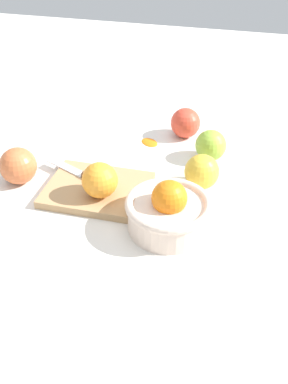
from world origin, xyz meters
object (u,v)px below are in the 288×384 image
(apple_front_left_2, at_px, (185,123))
(knife, at_px, (80,173))
(bowl, at_px, (169,211))
(apple_back_right, at_px, (18,166))
(apple_front_left, at_px, (211,145))
(orange_on_board, at_px, (100,180))
(apple_mid_left, at_px, (202,171))
(cutting_board, at_px, (98,190))

(apple_front_left_2, bearing_deg, knife, 54.25)
(bowl, xyz_separation_m, apple_back_right, (0.36, -0.07, -0.00))
(apple_front_left, bearing_deg, apple_back_right, 27.04)
(orange_on_board, height_order, apple_back_right, orange_on_board)
(apple_front_left, relative_size, apple_mid_left, 0.97)
(apple_back_right, bearing_deg, cutting_board, -179.69)
(cutting_board, bearing_deg, bowl, 156.63)
(bowl, xyz_separation_m, apple_front_left, (-0.04, -0.28, -0.00))
(bowl, distance_m, apple_back_right, 0.36)
(bowl, distance_m, apple_front_left_2, 0.38)
(apple_mid_left, bearing_deg, apple_back_right, 12.15)
(apple_front_left_2, bearing_deg, apple_back_right, 43.06)
(orange_on_board, xyz_separation_m, knife, (0.07, -0.06, -0.03))
(knife, bearing_deg, bowl, 154.23)
(knife, xyz_separation_m, apple_front_left_2, (-0.19, -0.26, 0.02))
(knife, relative_size, apple_back_right, 1.80)
(knife, relative_size, apple_front_left_2, 1.91)
(orange_on_board, height_order, apple_front_left, orange_on_board)
(bowl, relative_size, apple_mid_left, 2.19)
(cutting_board, xyz_separation_m, apple_front_left_2, (-0.14, -0.30, 0.03))
(knife, bearing_deg, orange_on_board, 138.86)
(apple_back_right, height_order, apple_front_left, apple_back_right)
(bowl, xyz_separation_m, orange_on_board, (0.16, -0.05, 0.01))
(bowl, relative_size, orange_on_board, 2.24)
(knife, relative_size, apple_mid_left, 1.93)
(bowl, xyz_separation_m, apple_mid_left, (-0.04, -0.16, -0.00))
(bowl, height_order, apple_front_left, bowl)
(apple_front_left, xyz_separation_m, apple_front_left_2, (0.08, -0.10, 0.00))
(cutting_board, distance_m, apple_mid_left, 0.23)
(cutting_board, distance_m, apple_back_right, 0.19)
(apple_mid_left, bearing_deg, cutting_board, 21.61)
(apple_front_left, distance_m, apple_front_left_2, 0.12)
(bowl, distance_m, cutting_board, 0.19)
(knife, bearing_deg, cutting_board, 147.10)
(apple_front_left_2, bearing_deg, orange_on_board, 69.79)
(apple_mid_left, bearing_deg, apple_front_left_2, -70.61)
(bowl, distance_m, orange_on_board, 0.16)
(bowl, height_order, cutting_board, bowl)
(apple_front_left, bearing_deg, apple_mid_left, 88.29)
(knife, xyz_separation_m, apple_front_left, (-0.27, -0.17, 0.02))
(apple_back_right, distance_m, apple_front_left_2, 0.44)
(cutting_board, xyz_separation_m, orange_on_board, (-0.02, 0.03, 0.05))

